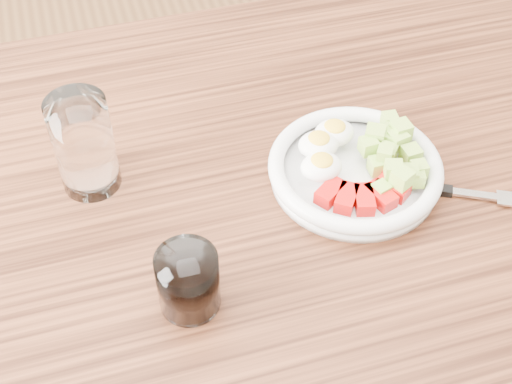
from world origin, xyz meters
TOP-DOWN VIEW (x-y plane):
  - dining_table at (0.00, 0.00)m, footprint 1.50×0.90m
  - bowl at (0.12, 0.02)m, footprint 0.22×0.22m
  - fork at (0.21, -0.03)m, footprint 0.19×0.11m
  - water_glass at (-0.19, 0.11)m, footprint 0.07×0.07m
  - coffee_glass at (-0.12, -0.10)m, footprint 0.07×0.07m

SIDE VIEW (x-z plane):
  - dining_table at x=0.00m, z-range 0.28..1.05m
  - fork at x=0.21m, z-range 0.77..0.78m
  - bowl at x=0.12m, z-range 0.76..0.82m
  - coffee_glass at x=-0.12m, z-range 0.77..0.85m
  - water_glass at x=-0.19m, z-range 0.77..0.90m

